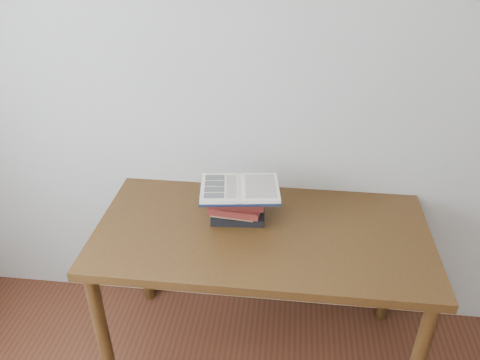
# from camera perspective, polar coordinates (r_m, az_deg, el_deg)

# --- Properties ---
(desk) EXTENTS (1.49, 0.75, 0.80)m
(desk) POSITION_cam_1_polar(r_m,az_deg,el_deg) (2.16, 2.64, -8.12)
(desk) COLOR #4D2C13
(desk) RESTS_ON ground
(book_stack) EXTENTS (0.27, 0.20, 0.16)m
(book_stack) POSITION_cam_1_polar(r_m,az_deg,el_deg) (2.13, -0.40, -2.99)
(book_stack) COLOR black
(book_stack) RESTS_ON desk
(open_book) EXTENTS (0.38, 0.29, 0.03)m
(open_book) POSITION_cam_1_polar(r_m,az_deg,el_deg) (2.07, -0.01, -1.07)
(open_book) COLOR black
(open_book) RESTS_ON book_stack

